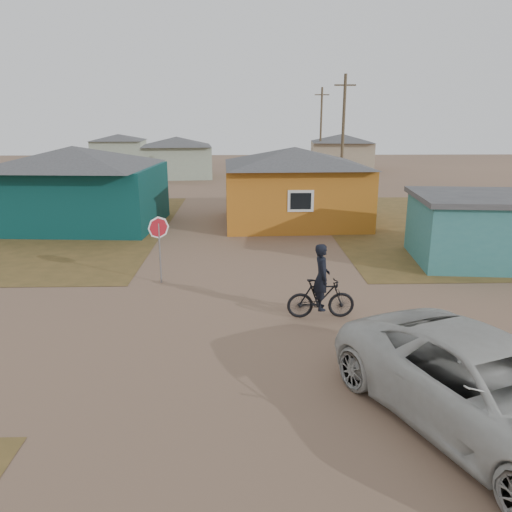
# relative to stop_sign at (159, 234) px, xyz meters

# --- Properties ---
(ground) EXTENTS (120.00, 120.00, 0.00)m
(ground) POSITION_rel_stop_sign_xyz_m (2.94, -4.38, -1.69)
(ground) COLOR brown
(house_teal) EXTENTS (8.93, 7.08, 4.00)m
(house_teal) POSITION_rel_stop_sign_xyz_m (-5.56, 9.12, 0.37)
(house_teal) COLOR #093332
(house_teal) RESTS_ON ground
(house_yellow) EXTENTS (7.72, 6.76, 3.90)m
(house_yellow) POSITION_rel_stop_sign_xyz_m (5.44, 9.61, 0.32)
(house_yellow) COLOR #B4681B
(house_yellow) RESTS_ON ground
(shed_turquoise) EXTENTS (6.71, 4.93, 2.60)m
(shed_turquoise) POSITION_rel_stop_sign_xyz_m (12.44, 2.12, -0.37)
(shed_turquoise) COLOR #377978
(shed_turquoise) RESTS_ON ground
(house_pale_west) EXTENTS (7.04, 6.15, 3.60)m
(house_pale_west) POSITION_rel_stop_sign_xyz_m (-3.06, 29.62, 0.17)
(house_pale_west) COLOR #94A28B
(house_pale_west) RESTS_ON ground
(house_beige_east) EXTENTS (6.95, 6.05, 3.60)m
(house_beige_east) POSITION_rel_stop_sign_xyz_m (12.94, 35.62, 0.17)
(house_beige_east) COLOR tan
(house_beige_east) RESTS_ON ground
(house_pale_north) EXTENTS (6.28, 5.81, 3.40)m
(house_pale_north) POSITION_rel_stop_sign_xyz_m (-11.06, 41.62, 0.07)
(house_pale_north) COLOR #94A28B
(house_pale_north) RESTS_ON ground
(utility_pole_near) EXTENTS (1.40, 0.20, 8.00)m
(utility_pole_near) POSITION_rel_stop_sign_xyz_m (9.44, 17.62, 2.45)
(utility_pole_near) COLOR brown
(utility_pole_near) RESTS_ON ground
(utility_pole_far) EXTENTS (1.40, 0.20, 8.00)m
(utility_pole_far) POSITION_rel_stop_sign_xyz_m (10.44, 33.62, 2.45)
(utility_pole_far) COLOR brown
(utility_pole_far) RESTS_ON ground
(stop_sign) EXTENTS (0.74, 0.17, 2.27)m
(stop_sign) POSITION_rel_stop_sign_xyz_m (0.00, 0.00, 0.00)
(stop_sign) COLOR gray
(stop_sign) RESTS_ON ground
(cyclist) EXTENTS (1.88, 0.68, 2.12)m
(cyclist) POSITION_rel_stop_sign_xyz_m (4.91, -3.15, -0.91)
(cyclist) COLOR black
(cyclist) RESTS_ON ground
(vehicle) EXTENTS (5.00, 6.76, 1.71)m
(vehicle) POSITION_rel_stop_sign_xyz_m (7.05, -8.46, -0.83)
(vehicle) COLOR #B7B7B3
(vehicle) RESTS_ON ground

